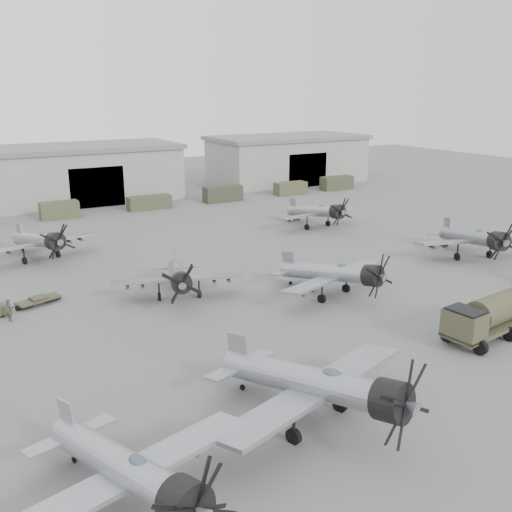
{
  "coord_description": "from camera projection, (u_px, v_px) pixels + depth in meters",
  "views": [
    {
      "loc": [
        -21.16,
        -29.97,
        17.05
      ],
      "look_at": [
        3.41,
        13.2,
        2.5
      ],
      "focal_mm": 40.0,
      "sensor_mm": 36.0,
      "label": 1
    }
  ],
  "objects": [
    {
      "name": "ground",
      "position": [
        307.0,
        343.0,
        39.83
      ],
      "size": [
        220.0,
        220.0,
        0.0
      ],
      "primitive_type": "plane",
      "color": "#626260",
      "rests_on": "ground"
    },
    {
      "name": "hangar_center",
      "position": [
        85.0,
        173.0,
        90.28
      ],
      "size": [
        29.0,
        14.8,
        8.7
      ],
      "color": "gray",
      "rests_on": "ground"
    },
    {
      "name": "hangar_right",
      "position": [
        287.0,
        159.0,
        108.32
      ],
      "size": [
        29.0,
        14.8,
        8.7
      ],
      "color": "gray",
      "rests_on": "ground"
    },
    {
      "name": "support_truck_3",
      "position": [
        59.0,
        210.0,
        78.04
      ],
      "size": [
        5.08,
        2.2,
        2.31
      ],
      "primitive_type": "cube",
      "color": "#46482F",
      "rests_on": "ground"
    },
    {
      "name": "support_truck_4",
      "position": [
        149.0,
        202.0,
        84.19
      ],
      "size": [
        6.39,
        2.2,
        1.97
      ],
      "primitive_type": "cube",
      "color": "#3E432C",
      "rests_on": "ground"
    },
    {
      "name": "support_truck_5",
      "position": [
        223.0,
        194.0,
        89.89
      ],
      "size": [
        6.18,
        2.2,
        2.43
      ],
      "primitive_type": "cube",
      "color": "#333825",
      "rests_on": "ground"
    },
    {
      "name": "support_truck_6",
      "position": [
        290.0,
        188.0,
        95.96
      ],
      "size": [
        5.57,
        2.2,
        2.06
      ],
      "primitive_type": "cube",
      "color": "#46472E",
      "rests_on": "ground"
    },
    {
      "name": "support_truck_7",
      "position": [
        337.0,
        183.0,
        100.56
      ],
      "size": [
        5.95,
        2.2,
        2.34
      ],
      "primitive_type": "cube",
      "color": "#3C3F29",
      "rests_on": "ground"
    },
    {
      "name": "aircraft_near_0",
      "position": [
        131.0,
        472.0,
        22.99
      ],
      "size": [
        12.12,
        10.91,
        4.83
      ],
      "rotation": [
        0.0,
        0.0,
        0.26
      ],
      "color": "#999CA1",
      "rests_on": "ground"
    },
    {
      "name": "aircraft_near_1",
      "position": [
        322.0,
        385.0,
        29.24
      ],
      "size": [
        13.41,
        12.07,
        5.37
      ],
      "rotation": [
        0.0,
        0.0,
        0.31
      ],
      "color": "#92959A",
      "rests_on": "ground"
    },
    {
      "name": "aircraft_mid_1",
      "position": [
        179.0,
        277.0,
        47.58
      ],
      "size": [
        11.08,
        9.98,
        4.44
      ],
      "rotation": [
        0.0,
        0.0,
        -0.32
      ],
      "color": "gray",
      "rests_on": "ground"
    },
    {
      "name": "aircraft_mid_2",
      "position": [
        336.0,
        274.0,
        47.97
      ],
      "size": [
        11.71,
        10.54,
        4.69
      ],
      "rotation": [
        0.0,
        0.0,
        0.3
      ],
      "color": "#92959A",
      "rests_on": "ground"
    },
    {
      "name": "aircraft_mid_3",
      "position": [
        476.0,
        238.0,
        58.82
      ],
      "size": [
        12.49,
        11.25,
        5.0
      ],
      "rotation": [
        0.0,
        0.0,
        -0.3
      ],
      "color": "gray",
      "rests_on": "ground"
    },
    {
      "name": "aircraft_far_0",
      "position": [
        40.0,
        241.0,
        58.37
      ],
      "size": [
        11.82,
        10.64,
        4.71
      ],
      "rotation": [
        0.0,
        0.0,
        0.25
      ],
      "color": "#92959A",
      "rests_on": "ground"
    },
    {
      "name": "aircraft_far_1",
      "position": [
        319.0,
        212.0,
        72.3
      ],
      "size": [
        11.75,
        10.58,
        4.68
      ],
      "rotation": [
        0.0,
        0.0,
        0.08
      ],
      "color": "gray",
      "rests_on": "ground"
    },
    {
      "name": "fuel_tanker",
      "position": [
        489.0,
        315.0,
        40.22
      ],
      "size": [
        8.2,
        4.34,
        3.06
      ],
      "rotation": [
        0.0,
        0.0,
        0.12
      ],
      "color": "#40402A",
      "rests_on": "ground"
    },
    {
      "name": "tug_trailer",
      "position": [
        12.0,
        307.0,
        45.23
      ],
      "size": [
        6.21,
        3.09,
        1.24
      ],
      "rotation": [
        0.0,
        0.0,
        0.33
      ],
      "color": "#3E3C28",
      "rests_on": "ground"
    },
    {
      "name": "ground_crew",
      "position": [
        9.0,
        310.0,
        43.39
      ],
      "size": [
        0.64,
        0.77,
        1.8
      ],
      "primitive_type": "imported",
      "rotation": [
        0.0,
        0.0,
        1.95
      ],
      "color": "#393D28",
      "rests_on": "ground"
    }
  ]
}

